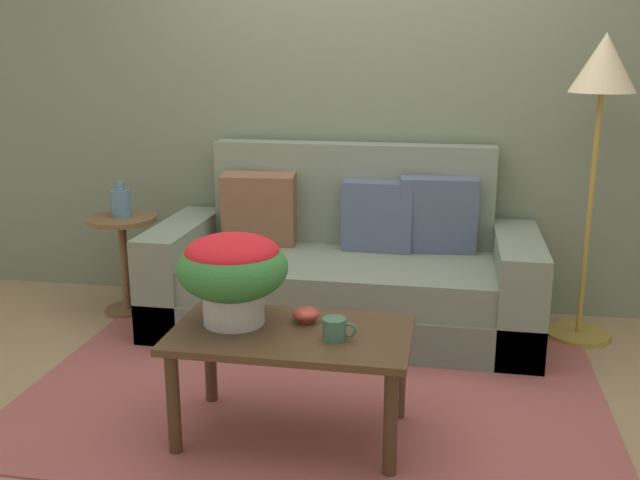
# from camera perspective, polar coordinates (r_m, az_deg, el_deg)

# --- Properties ---
(ground_plane) EXTENTS (14.00, 14.00, 0.00)m
(ground_plane) POSITION_cam_1_polar(r_m,az_deg,el_deg) (3.59, -0.39, -11.62)
(ground_plane) COLOR #997A56
(wall_back) EXTENTS (6.40, 0.12, 2.87)m
(wall_back) POSITION_cam_1_polar(r_m,az_deg,el_deg) (4.53, 2.83, 12.80)
(wall_back) COLOR slate
(wall_back) RESTS_ON ground
(area_rug) EXTENTS (2.73, 1.79, 0.01)m
(area_rug) POSITION_cam_1_polar(r_m,az_deg,el_deg) (3.54, -0.57, -11.96)
(area_rug) COLOR #994C47
(area_rug) RESTS_ON ground
(couch) EXTENTS (2.19, 0.91, 1.05)m
(couch) POSITION_cam_1_polar(r_m,az_deg,el_deg) (4.24, 1.94, -2.64)
(couch) COLOR #626B59
(couch) RESTS_ON ground
(coffee_table) EXTENTS (0.99, 0.57, 0.48)m
(coffee_table) POSITION_cam_1_polar(r_m,az_deg,el_deg) (3.03, -2.28, -8.45)
(coffee_table) COLOR #442D1B
(coffee_table) RESTS_ON ground
(side_table) EXTENTS (0.42, 0.42, 0.61)m
(side_table) POSITION_cam_1_polar(r_m,az_deg,el_deg) (4.59, -15.23, -0.54)
(side_table) COLOR brown
(side_table) RESTS_ON ground
(floor_lamp) EXTENTS (0.35, 0.35, 1.68)m
(floor_lamp) POSITION_cam_1_polar(r_m,az_deg,el_deg) (4.14, 21.26, 10.64)
(floor_lamp) COLOR olive
(floor_lamp) RESTS_ON ground
(potted_plant) EXTENTS (0.46, 0.46, 0.38)m
(potted_plant) POSITION_cam_1_polar(r_m,az_deg,el_deg) (3.03, -6.90, -2.24)
(potted_plant) COLOR #B7B2A8
(potted_plant) RESTS_ON coffee_table
(coffee_mug) EXTENTS (0.14, 0.10, 0.09)m
(coffee_mug) POSITION_cam_1_polar(r_m,az_deg,el_deg) (2.90, 1.19, -7.02)
(coffee_mug) COLOR #3D664C
(coffee_mug) RESTS_ON coffee_table
(snack_bowl) EXTENTS (0.12, 0.12, 0.06)m
(snack_bowl) POSITION_cam_1_polar(r_m,az_deg,el_deg) (3.08, -1.13, -5.86)
(snack_bowl) COLOR #B2382D
(snack_bowl) RESTS_ON coffee_table
(table_vase) EXTENTS (0.12, 0.12, 0.21)m
(table_vase) POSITION_cam_1_polar(r_m,az_deg,el_deg) (4.54, -15.40, 2.89)
(table_vase) COLOR slate
(table_vase) RESTS_ON side_table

